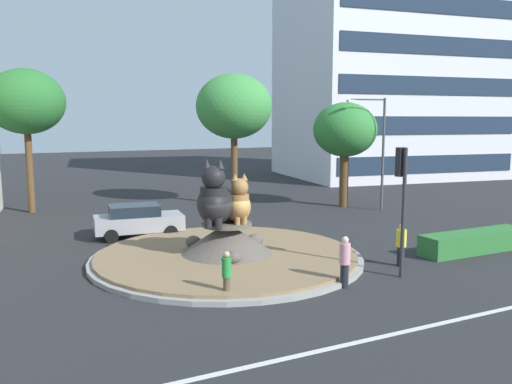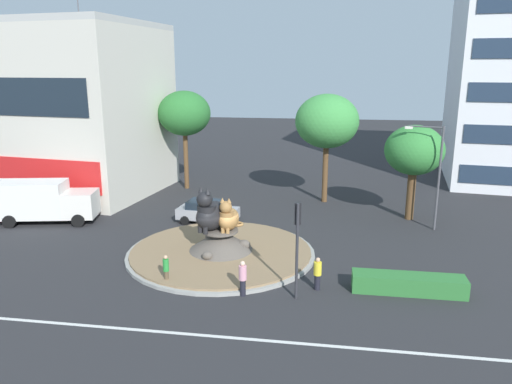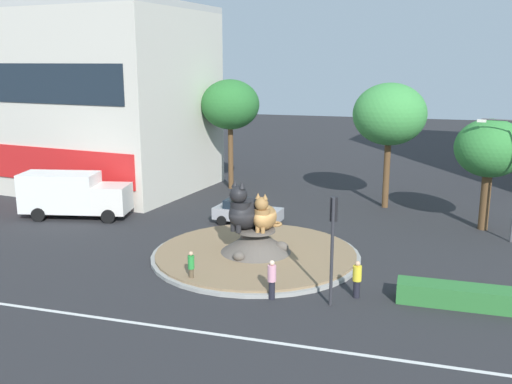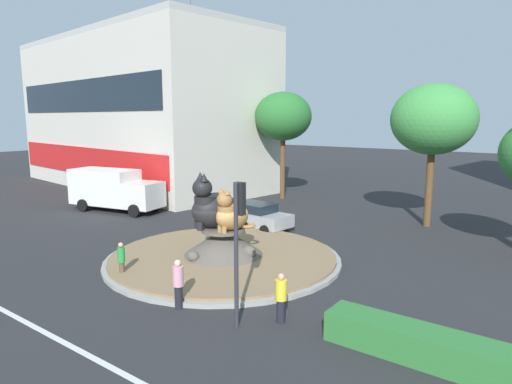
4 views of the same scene
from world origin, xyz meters
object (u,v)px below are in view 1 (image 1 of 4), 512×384
(cat_statue_black, at_px, (215,200))
(cat_statue_tabby, at_px, (237,204))
(third_tree_left, at_px, (345,131))
(broadleaf_tree_behind_island, at_px, (234,107))
(traffic_light_mast, at_px, (402,187))
(pedestrian_pink_shirt, at_px, (345,261))
(second_tree_near_tower, at_px, (26,102))
(pedestrian_yellow_shirt, at_px, (401,244))
(streetlight_arm, at_px, (379,145))
(office_tower, at_px, (388,55))
(pedestrian_green_shirt, at_px, (227,274))
(hatchback_near_shophouse, at_px, (138,220))

(cat_statue_black, distance_m, cat_statue_tabby, 1.04)
(third_tree_left, bearing_deg, cat_statue_tabby, -142.56)
(cat_statue_tabby, height_order, broadleaf_tree_behind_island, broadleaf_tree_behind_island)
(traffic_light_mast, relative_size, pedestrian_pink_shirt, 2.64)
(second_tree_near_tower, xyz_separation_m, pedestrian_yellow_shirt, (12.54, -19.42, -5.92))
(broadleaf_tree_behind_island, height_order, third_tree_left, broadleaf_tree_behind_island)
(streetlight_arm, bearing_deg, pedestrian_yellow_shirt, 72.27)
(pedestrian_yellow_shirt, bearing_deg, third_tree_left, -153.32)
(cat_statue_black, relative_size, traffic_light_mast, 0.58)
(cat_statue_black, xyz_separation_m, third_tree_left, (12.65, 9.04, 2.52))
(office_tower, distance_m, broadleaf_tree_behind_island, 25.10)
(traffic_light_mast, relative_size, office_tower, 0.19)
(cat_statue_tabby, bearing_deg, pedestrian_green_shirt, -20.42)
(broadleaf_tree_behind_island, distance_m, third_tree_left, 7.52)
(second_tree_near_tower, xyz_separation_m, hatchback_near_shophouse, (4.41, -9.68, -5.97))
(cat_statue_black, relative_size, third_tree_left, 0.40)
(hatchback_near_shophouse, bearing_deg, cat_statue_tabby, -58.75)
(streetlight_arm, distance_m, pedestrian_pink_shirt, 16.46)
(pedestrian_green_shirt, bearing_deg, second_tree_near_tower, 95.18)
(cat_statue_black, height_order, pedestrian_pink_shirt, cat_statue_black)
(traffic_light_mast, relative_size, streetlight_arm, 0.67)
(office_tower, xyz_separation_m, third_tree_left, (-15.61, -14.81, -7.27))
(pedestrian_green_shirt, relative_size, hatchback_near_shophouse, 0.36)
(office_tower, bearing_deg, cat_statue_tabby, -131.25)
(traffic_light_mast, height_order, streetlight_arm, streetlight_arm)
(traffic_light_mast, xyz_separation_m, streetlight_arm, (8.36, 11.66, 0.85))
(cat_statue_black, distance_m, broadleaf_tree_behind_island, 14.99)
(cat_statue_black, height_order, office_tower, office_tower)
(streetlight_arm, bearing_deg, cat_statue_black, 43.62)
(broadleaf_tree_behind_island, relative_size, pedestrian_green_shirt, 5.55)
(broadleaf_tree_behind_island, bearing_deg, pedestrian_green_shirt, -114.12)
(cat_statue_black, bearing_deg, third_tree_left, 152.83)
(office_tower, relative_size, hatchback_near_shophouse, 5.57)
(cat_statue_black, bearing_deg, pedestrian_green_shirt, 10.34)
(cat_statue_black, bearing_deg, office_tower, 157.44)
(third_tree_left, bearing_deg, hatchback_near_shophouse, -168.03)
(traffic_light_mast, relative_size, pedestrian_yellow_shirt, 2.79)
(pedestrian_green_shirt, xyz_separation_m, hatchback_near_shophouse, (-0.47, 10.31, -0.01))
(office_tower, distance_m, pedestrian_yellow_shirt, 37.07)
(broadleaf_tree_behind_island, height_order, hatchback_near_shophouse, broadleaf_tree_behind_island)
(cat_statue_black, height_order, streetlight_arm, streetlight_arm)
(third_tree_left, xyz_separation_m, pedestrian_yellow_shirt, (-6.32, -12.81, -4.16))
(cat_statue_black, xyz_separation_m, office_tower, (28.26, 23.85, 9.79))
(streetlight_arm, xyz_separation_m, pedestrian_yellow_shirt, (-7.38, -10.64, -3.29))
(cat_statue_tabby, xyz_separation_m, third_tree_left, (11.65, 8.92, 2.75))
(pedestrian_yellow_shirt, bearing_deg, pedestrian_pink_shirt, -18.05)
(broadleaf_tree_behind_island, bearing_deg, traffic_light_mast, -93.39)
(second_tree_near_tower, relative_size, third_tree_left, 1.28)
(office_tower, relative_size, second_tree_near_tower, 2.79)
(office_tower, relative_size, pedestrian_pink_shirt, 13.70)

